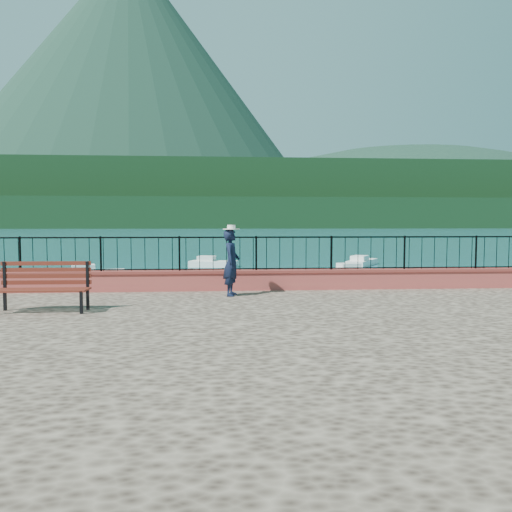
{
  "coord_description": "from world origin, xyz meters",
  "views": [
    {
      "loc": [
        -1.43,
        -10.62,
        3.14
      ],
      "look_at": [
        -0.44,
        2.0,
        2.3
      ],
      "focal_mm": 35.0,
      "sensor_mm": 36.0,
      "label": 1
    }
  ],
  "objects": [
    {
      "name": "railing",
      "position": [
        0.0,
        3.7,
        2.25
      ],
      "size": [
        27.0,
        0.05,
        0.95
      ],
      "primitive_type": "cube",
      "color": "black",
      "rests_on": "parapet"
    },
    {
      "name": "foothills",
      "position": [
        0.0,
        360.0,
        22.0
      ],
      "size": [
        900.0,
        120.0,
        44.0
      ],
      "primitive_type": "cube",
      "color": "black",
      "rests_on": "ground"
    },
    {
      "name": "volcano",
      "position": [
        -120.0,
        700.0,
        190.0
      ],
      "size": [
        560.0,
        560.0,
        380.0
      ],
      "primitive_type": "cone",
      "color": "#142D23",
      "rests_on": "ground"
    },
    {
      "name": "boat_4",
      "position": [
        -1.71,
        25.19,
        0.4
      ],
      "size": [
        3.58,
        2.13,
        0.8
      ],
      "primitive_type": "cube",
      "rotation": [
        0.0,
        0.0,
        -0.26
      ],
      "color": "white",
      "rests_on": "ground"
    },
    {
      "name": "hat",
      "position": [
        -1.05,
        2.61,
        3.03
      ],
      "size": [
        0.44,
        0.44,
        0.12
      ],
      "primitive_type": "cylinder",
      "color": "white",
      "rests_on": "person"
    },
    {
      "name": "parapet",
      "position": [
        0.0,
        3.7,
        1.49
      ],
      "size": [
        28.0,
        0.46,
        0.58
      ],
      "primitive_type": "cube",
      "color": "#A8463C",
      "rests_on": "promenade"
    },
    {
      "name": "promenade",
      "position": [
        0.0,
        -6.0,
        0.6
      ],
      "size": [
        30.0,
        20.0,
        1.2
      ],
      "primitive_type": "cube",
      "color": "#332821",
      "rests_on": "ground"
    },
    {
      "name": "boat_0",
      "position": [
        -6.95,
        8.02,
        0.4
      ],
      "size": [
        4.44,
        3.18,
        0.8
      ],
      "primitive_type": "cube",
      "rotation": [
        0.0,
        0.0,
        0.49
      ],
      "color": "silver",
      "rests_on": "ground"
    },
    {
      "name": "far_forest",
      "position": [
        0.0,
        300.0,
        9.0
      ],
      "size": [
        900.0,
        60.0,
        18.0
      ],
      "primitive_type": "cube",
      "color": "black",
      "rests_on": "ground"
    },
    {
      "name": "person",
      "position": [
        -1.05,
        2.61,
        2.08
      ],
      "size": [
        0.54,
        0.71,
        1.77
      ],
      "primitive_type": "imported",
      "rotation": [
        0.0,
        0.0,
        1.38
      ],
      "color": "black",
      "rests_on": "promenade"
    },
    {
      "name": "boat_2",
      "position": [
        6.79,
        18.18,
        0.4
      ],
      "size": [
        3.53,
        1.86,
        0.8
      ],
      "primitive_type": "cube",
      "rotation": [
        0.0,
        0.0,
        0.18
      ],
      "color": "silver",
      "rests_on": "ground"
    },
    {
      "name": "park_bench",
      "position": [
        -5.22,
        0.49,
        1.52
      ],
      "size": [
        1.97,
        0.67,
        1.09
      ],
      "rotation": [
        0.0,
        0.0,
        -0.02
      ],
      "color": "black",
      "rests_on": "promenade"
    },
    {
      "name": "companion_hill",
      "position": [
        220.0,
        560.0,
        0.0
      ],
      "size": [
        448.0,
        384.0,
        180.0
      ],
      "primitive_type": "ellipsoid",
      "color": "#142D23",
      "rests_on": "ground"
    },
    {
      "name": "ground",
      "position": [
        0.0,
        0.0,
        0.0
      ],
      "size": [
        2000.0,
        2000.0,
        0.0
      ],
      "primitive_type": "plane",
      "color": "#19596B",
      "rests_on": "ground"
    },
    {
      "name": "boat_1",
      "position": [
        3.52,
        9.58,
        0.4
      ],
      "size": [
        4.19,
        1.62,
        0.8
      ],
      "primitive_type": "cube",
      "rotation": [
        0.0,
        0.0,
        -0.08
      ],
      "color": "silver",
      "rests_on": "ground"
    },
    {
      "name": "boat_3",
      "position": [
        -8.53,
        18.51,
        0.4
      ],
      "size": [
        3.81,
        2.26,
        0.8
      ],
      "primitive_type": "cube",
      "rotation": [
        0.0,
        0.0,
        0.29
      ],
      "color": "silver",
      "rests_on": "ground"
    },
    {
      "name": "boat_5",
      "position": [
        9.26,
        25.39,
        0.4
      ],
      "size": [
        3.37,
        4.34,
        0.8
      ],
      "primitive_type": "cube",
      "rotation": [
        0.0,
        0.0,
        1.02
      ],
      "color": "white",
      "rests_on": "ground"
    },
    {
      "name": "dock",
      "position": [
        -2.0,
        12.0,
        0.15
      ],
      "size": [
        2.0,
        16.0,
        0.3
      ],
      "primitive_type": "cube",
      "color": "#2D231C",
      "rests_on": "ground"
    }
  ]
}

